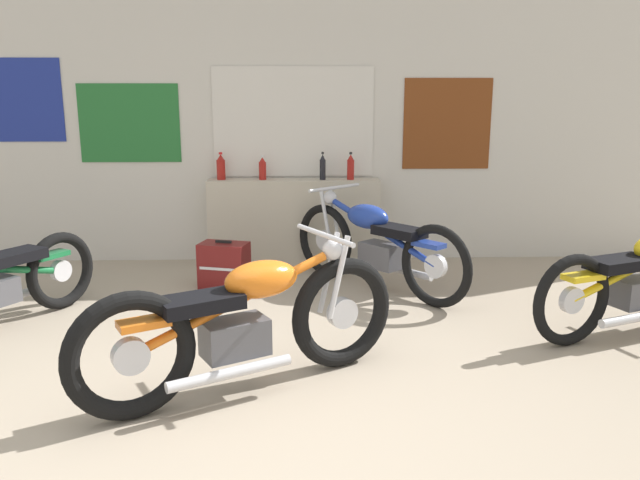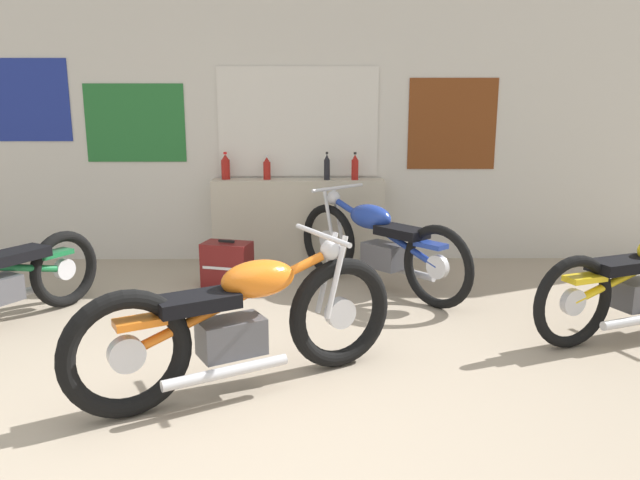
# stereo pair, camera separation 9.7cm
# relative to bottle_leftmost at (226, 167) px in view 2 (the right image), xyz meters

# --- Properties ---
(ground_plane) EXTENTS (24.00, 24.00, 0.00)m
(ground_plane) POSITION_rel_bottle_leftmost_xyz_m (0.43, -3.54, -1.01)
(ground_plane) COLOR gray
(wall_back) EXTENTS (10.00, 0.07, 2.80)m
(wall_back) POSITION_rel_bottle_leftmost_xyz_m (0.43, 0.16, 0.40)
(wall_back) COLOR beige
(wall_back) RESTS_ON ground_plane
(sill_counter) EXTENTS (1.77, 0.28, 0.88)m
(sill_counter) POSITION_rel_bottle_leftmost_xyz_m (0.75, -0.02, -0.57)
(sill_counter) COLOR #B7AD99
(sill_counter) RESTS_ON ground_plane
(bottle_leftmost) EXTENTS (0.09, 0.09, 0.28)m
(bottle_leftmost) POSITION_rel_bottle_leftmost_xyz_m (0.00, 0.00, 0.00)
(bottle_leftmost) COLOR maroon
(bottle_leftmost) RESTS_ON sill_counter
(bottle_left_center) EXTENTS (0.07, 0.07, 0.25)m
(bottle_left_center) POSITION_rel_bottle_leftmost_xyz_m (0.43, -0.02, -0.01)
(bottle_left_center) COLOR maroon
(bottle_left_center) RESTS_ON sill_counter
(bottle_center) EXTENTS (0.06, 0.06, 0.28)m
(bottle_center) POSITION_rel_bottle_leftmost_xyz_m (1.04, -0.05, 0.00)
(bottle_center) COLOR black
(bottle_center) RESTS_ON sill_counter
(bottle_right_center) EXTENTS (0.07, 0.07, 0.28)m
(bottle_right_center) POSITION_rel_bottle_leftmost_xyz_m (1.33, -0.04, 0.00)
(bottle_right_center) COLOR maroon
(bottle_right_center) RESTS_ON sill_counter
(motorcycle_blue) EXTENTS (1.40, 1.56, 0.90)m
(motorcycle_blue) POSITION_rel_bottle_leftmost_xyz_m (1.49, -0.99, -0.58)
(motorcycle_blue) COLOR black
(motorcycle_blue) RESTS_ON ground_plane
(motorcycle_orange) EXTENTS (1.86, 1.09, 0.90)m
(motorcycle_orange) POSITION_rel_bottle_leftmost_xyz_m (0.49, -2.96, -0.58)
(motorcycle_orange) COLOR black
(motorcycle_orange) RESTS_ON ground_plane
(hard_case_darkred) EXTENTS (0.48, 0.36, 0.44)m
(hard_case_darkred) POSITION_rel_bottle_leftmost_xyz_m (0.11, -0.88, -0.80)
(hard_case_darkred) COLOR maroon
(hard_case_darkred) RESTS_ON ground_plane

